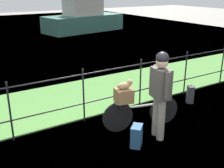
% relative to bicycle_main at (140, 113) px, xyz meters
% --- Properties ---
extents(ground_plane, '(60.00, 60.00, 0.00)m').
position_rel_bicycle_main_xyz_m(ground_plane, '(-0.84, -0.94, -0.33)').
color(ground_plane, gray).
extents(grass_strip, '(27.00, 2.40, 0.03)m').
position_rel_bicycle_main_xyz_m(grass_strip, '(-0.84, 2.15, -0.32)').
color(grass_strip, '#569342').
rests_on(grass_strip, ground).
extents(iron_fence, '(18.04, 0.04, 1.17)m').
position_rel_bicycle_main_xyz_m(iron_fence, '(-0.84, 0.88, 0.34)').
color(iron_fence, black).
rests_on(iron_fence, ground).
extents(bicycle_main, '(1.61, 0.42, 0.62)m').
position_rel_bicycle_main_xyz_m(bicycle_main, '(0.00, 0.00, 0.00)').
color(bicycle_main, black).
rests_on(bicycle_main, ground).
extents(wooden_crate, '(0.39, 0.36, 0.27)m').
position_rel_bicycle_main_xyz_m(wooden_crate, '(-0.36, 0.09, 0.43)').
color(wooden_crate, olive).
rests_on(wooden_crate, bicycle_main).
extents(terrier_dog, '(0.32, 0.20, 0.18)m').
position_rel_bicycle_main_xyz_m(terrier_dog, '(-0.34, 0.08, 0.64)').
color(terrier_dog, tan).
rests_on(terrier_dog, wooden_crate).
extents(cyclist_person, '(0.35, 0.53, 1.68)m').
position_rel_bicycle_main_xyz_m(cyclist_person, '(0.06, -0.48, 0.67)').
color(cyclist_person, gray).
rests_on(cyclist_person, ground).
extents(backpack_on_paving, '(0.33, 0.32, 0.40)m').
position_rel_bicycle_main_xyz_m(backpack_on_paving, '(-0.48, -0.52, -0.13)').
color(backpack_on_paving, '#28517A').
rests_on(backpack_on_paving, ground).
extents(mooring_bollard, '(0.20, 0.20, 0.43)m').
position_rel_bicycle_main_xyz_m(mooring_bollard, '(1.86, 0.38, -0.11)').
color(mooring_bollard, '#38383D').
rests_on(mooring_bollard, ground).
extents(moored_boat_near, '(5.41, 2.91, 3.89)m').
position_rel_bicycle_main_xyz_m(moored_boat_near, '(4.94, 12.39, 0.50)').
color(moored_boat_near, '#336656').
rests_on(moored_boat_near, ground).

